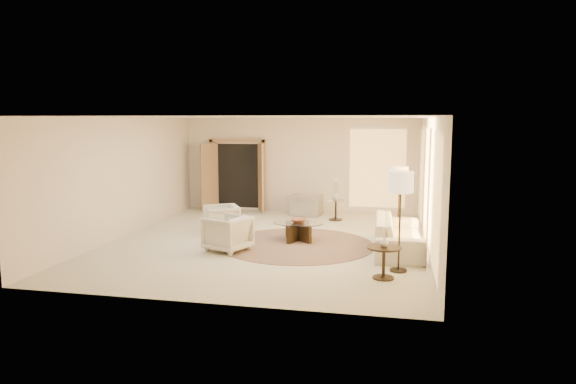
% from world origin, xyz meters
% --- Properties ---
extents(room, '(7.04, 8.04, 2.83)m').
position_xyz_m(room, '(0.00, 0.00, 1.40)').
color(room, beige).
rests_on(room, ground).
extents(windows_right, '(0.10, 6.40, 2.40)m').
position_xyz_m(windows_right, '(3.45, 0.10, 1.35)').
color(windows_right, '#F7BD63').
rests_on(windows_right, room).
extents(window_back_corner, '(1.70, 0.10, 2.40)m').
position_xyz_m(window_back_corner, '(2.30, 3.95, 1.35)').
color(window_back_corner, '#F7BD63').
rests_on(window_back_corner, room).
extents(curtains_right, '(0.06, 5.20, 2.60)m').
position_xyz_m(curtains_right, '(3.40, 1.00, 1.30)').
color(curtains_right, beige).
rests_on(curtains_right, room).
extents(french_doors, '(1.95, 0.66, 2.16)m').
position_xyz_m(french_doors, '(-1.90, 3.82, 1.07)').
color(french_doors, tan).
rests_on(french_doors, room).
extents(area_rug, '(3.91, 3.91, 0.01)m').
position_xyz_m(area_rug, '(0.72, -0.11, 0.01)').
color(area_rug, '#483227').
rests_on(area_rug, room).
extents(sofa, '(1.01, 2.45, 0.71)m').
position_xyz_m(sofa, '(2.90, -0.21, 0.36)').
color(sofa, beige).
rests_on(sofa, room).
extents(armchair_left, '(1.01, 1.03, 0.80)m').
position_xyz_m(armchair_left, '(-1.24, 0.46, 0.40)').
color(armchair_left, beige).
rests_on(armchair_left, room).
extents(armchair_right, '(0.99, 1.02, 0.82)m').
position_xyz_m(armchair_right, '(-0.62, -0.94, 0.41)').
color(armchair_right, beige).
rests_on(armchair_right, room).
extents(accent_chair, '(0.95, 0.66, 0.78)m').
position_xyz_m(accent_chair, '(0.29, 3.40, 0.39)').
color(accent_chair, '#9C988C').
rests_on(accent_chair, room).
extents(coffee_table, '(1.40, 1.40, 0.42)m').
position_xyz_m(coffee_table, '(0.67, 0.26, 0.27)').
color(coffee_table, black).
rests_on(coffee_table, room).
extents(end_table, '(0.60, 0.60, 0.57)m').
position_xyz_m(end_table, '(2.64, -2.21, 0.39)').
color(end_table, black).
rests_on(end_table, room).
extents(side_table, '(0.49, 0.49, 0.57)m').
position_xyz_m(side_table, '(1.23, 2.88, 0.34)').
color(side_table, black).
rests_on(side_table, room).
extents(floor_lamp_near, '(0.40, 0.40, 1.66)m').
position_xyz_m(floor_lamp_near, '(2.90, 1.16, 1.41)').
color(floor_lamp_near, black).
rests_on(floor_lamp_near, room).
extents(floor_lamp_far, '(0.44, 0.44, 1.83)m').
position_xyz_m(floor_lamp_far, '(2.90, -1.71, 1.56)').
color(floor_lamp_far, black).
rests_on(floor_lamp_far, room).
extents(bowl, '(0.41, 0.41, 0.09)m').
position_xyz_m(bowl, '(0.67, 0.26, 0.47)').
color(bowl, brown).
rests_on(bowl, coffee_table).
extents(end_vase, '(0.19, 0.19, 0.16)m').
position_xyz_m(end_vase, '(2.64, -2.21, 0.65)').
color(end_vase, silver).
rests_on(end_vase, end_table).
extents(side_vase, '(0.28, 0.28, 0.22)m').
position_xyz_m(side_vase, '(1.23, 2.88, 0.67)').
color(side_vase, silver).
rests_on(side_vase, side_table).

